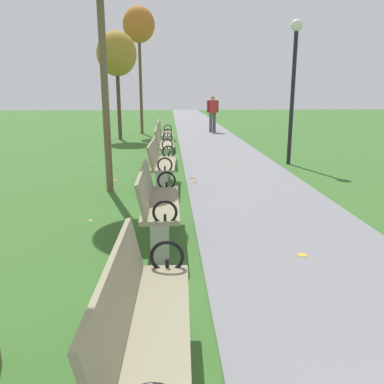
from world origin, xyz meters
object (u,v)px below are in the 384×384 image
(park_bench_6, at_px, (164,134))
(tree_3, at_px, (117,54))
(park_bench_2, at_px, (144,326))
(park_bench_5, at_px, (163,145))
(pedestrian_walking, at_px, (213,112))
(tree_4, at_px, (139,26))
(park_bench_3, at_px, (157,202))
(lamp_post, at_px, (294,71))
(park_bench_4, at_px, (161,163))

(park_bench_6, height_order, tree_3, tree_3)
(park_bench_2, height_order, park_bench_5, same)
(pedestrian_walking, bearing_deg, tree_4, -175.59)
(park_bench_3, xyz_separation_m, pedestrian_walking, (2.11, 13.09, 0.44))
(tree_4, height_order, pedestrian_walking, tree_4)
(park_bench_3, bearing_deg, tree_3, 99.19)
(pedestrian_walking, bearing_deg, park_bench_2, -97.62)
(park_bench_6, height_order, lamp_post, lamp_post)
(park_bench_6, xyz_separation_m, lamp_post, (3.22, -2.89, 1.82))
(park_bench_2, xyz_separation_m, lamp_post, (3.22, 7.80, 1.82))
(park_bench_3, bearing_deg, park_bench_5, 90.00)
(park_bench_5, height_order, tree_3, tree_3)
(tree_3, bearing_deg, tree_4, 71.19)
(lamp_post, bearing_deg, park_bench_5, 175.21)
(park_bench_5, xyz_separation_m, park_bench_6, (0.00, 2.62, 0.00))
(park_bench_2, distance_m, park_bench_3, 2.66)
(tree_3, relative_size, lamp_post, 1.14)
(park_bench_5, bearing_deg, park_bench_6, 90.00)
(tree_3, bearing_deg, lamp_post, -48.60)
(park_bench_3, distance_m, tree_3, 11.22)
(park_bench_2, xyz_separation_m, park_bench_4, (0.00, 5.41, 0.00))
(park_bench_2, bearing_deg, tree_3, 97.39)
(park_bench_2, height_order, park_bench_3, same)
(park_bench_3, height_order, pedestrian_walking, pedestrian_walking)
(park_bench_4, distance_m, pedestrian_walking, 10.56)
(park_bench_6, bearing_deg, tree_3, 122.42)
(tree_4, xyz_separation_m, pedestrian_walking, (3.14, 0.24, -3.50))
(pedestrian_walking, relative_size, lamp_post, 0.47)
(park_bench_5, xyz_separation_m, pedestrian_walking, (2.11, 7.68, 0.44))
(tree_3, bearing_deg, park_bench_5, -72.00)
(tree_4, distance_m, pedestrian_walking, 4.71)
(lamp_post, bearing_deg, tree_4, 118.90)
(park_bench_5, bearing_deg, lamp_post, -4.79)
(park_bench_5, bearing_deg, park_bench_2, -90.00)
(park_bench_6, distance_m, lamp_post, 4.69)
(park_bench_3, bearing_deg, lamp_post, 57.90)
(tree_4, relative_size, pedestrian_walking, 3.21)
(park_bench_2, height_order, park_bench_6, same)
(tree_4, height_order, lamp_post, tree_4)
(park_bench_6, xyz_separation_m, pedestrian_walking, (2.11, 5.06, 0.44))
(park_bench_2, height_order, park_bench_4, same)
(park_bench_3, height_order, park_bench_6, same)
(tree_4, bearing_deg, park_bench_2, -86.19)
(park_bench_2, xyz_separation_m, pedestrian_walking, (2.11, 15.75, 0.44))
(park_bench_5, bearing_deg, park_bench_3, -90.00)
(park_bench_4, bearing_deg, tree_4, 95.84)
(park_bench_3, xyz_separation_m, park_bench_4, (0.00, 2.74, 0.00))
(park_bench_5, height_order, lamp_post, lamp_post)
(park_bench_6, bearing_deg, lamp_post, -41.87)
(park_bench_2, height_order, tree_4, tree_4)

